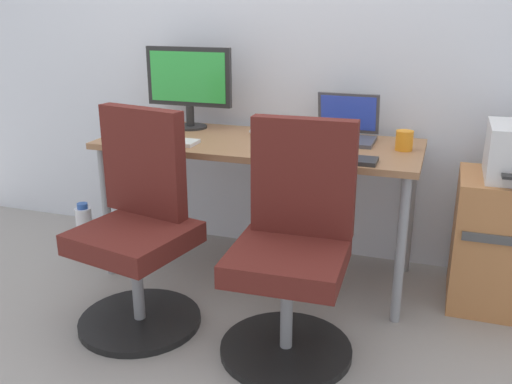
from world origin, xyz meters
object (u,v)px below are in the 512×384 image
desktop_monitor (189,82)px  office_chair_left (139,231)px  office_chair_right (293,252)px  water_bottle_on_floor (85,231)px  coffee_mug (404,141)px  open_laptop (345,129)px

desktop_monitor → office_chair_left: bearing=-82.3°
office_chair_right → water_bottle_on_floor: 1.45m
office_chair_right → office_chair_left: bearing=-179.9°
office_chair_right → water_bottle_on_floor: bearing=160.1°
coffee_mug → water_bottle_on_floor: bearing=-174.6°
office_chair_right → desktop_monitor: bearing=135.9°
office_chair_left → office_chair_right: size_ratio=1.00×
coffee_mug → office_chair_left: bearing=-148.3°
office_chair_left → open_laptop: bearing=45.9°
office_chair_left → open_laptop: (0.74, 0.77, 0.35)m
water_bottle_on_floor → desktop_monitor: 1.02m
water_bottle_on_floor → open_laptop: open_laptop is taller
office_chair_right → open_laptop: size_ratio=3.03×
office_chair_left → water_bottle_on_floor: office_chair_left is taller
desktop_monitor → open_laptop: (0.85, -0.01, -0.20)m
office_chair_right → water_bottle_on_floor: office_chair_right is taller
desktop_monitor → coffee_mug: size_ratio=5.22×
coffee_mug → desktop_monitor: bearing=173.5°
office_chair_right → water_bottle_on_floor: size_ratio=3.03×
desktop_monitor → water_bottle_on_floor: bearing=-151.8°
office_chair_left → open_laptop: size_ratio=3.03×
water_bottle_on_floor → desktop_monitor: size_ratio=0.65×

